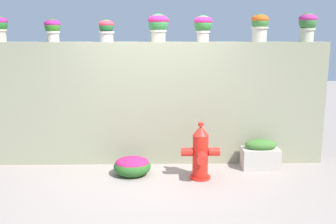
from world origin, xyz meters
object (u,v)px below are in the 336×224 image
(potted_plant_2, at_px, (106,29))
(flower_bush_left, at_px, (132,165))
(potted_plant_4, at_px, (203,25))
(potted_plant_1, at_px, (52,28))
(potted_plant_5, at_px, (260,25))
(planter_box, at_px, (260,155))
(potted_plant_3, at_px, (158,25))
(potted_plant_6, at_px, (308,24))
(fire_hydrant, at_px, (201,154))
(potted_plant_0, at_px, (0,26))

(potted_plant_2, relative_size, flower_bush_left, 0.62)
(potted_plant_4, bearing_deg, potted_plant_1, 179.18)
(potted_plant_4, bearing_deg, potted_plant_5, 1.56)
(potted_plant_2, bearing_deg, planter_box, -8.63)
(potted_plant_3, bearing_deg, planter_box, -13.57)
(planter_box, bearing_deg, potted_plant_4, 157.46)
(potted_plant_4, bearing_deg, potted_plant_2, -179.67)
(flower_bush_left, xyz_separation_m, planter_box, (2.05, 0.27, 0.07))
(potted_plant_6, height_order, fire_hydrant, potted_plant_6)
(potted_plant_0, bearing_deg, potted_plant_1, 0.22)
(potted_plant_1, distance_m, flower_bush_left, 2.53)
(potted_plant_6, height_order, flower_bush_left, potted_plant_6)
(potted_plant_3, xyz_separation_m, potted_plant_5, (1.63, 0.01, -0.01))
(potted_plant_1, bearing_deg, potted_plant_0, -179.78)
(potted_plant_2, bearing_deg, potted_plant_3, 1.47)
(potted_plant_3, bearing_deg, potted_plant_0, 179.57)
(potted_plant_3, distance_m, potted_plant_6, 2.41)
(planter_box, bearing_deg, potted_plant_6, 27.96)
(potted_plant_0, distance_m, potted_plant_3, 2.53)
(potted_plant_2, height_order, planter_box, potted_plant_2)
(potted_plant_3, bearing_deg, flower_bush_left, -121.76)
(potted_plant_4, bearing_deg, potted_plant_0, 179.45)
(potted_plant_4, xyz_separation_m, planter_box, (0.92, -0.38, -2.04))
(potted_plant_1, distance_m, potted_plant_6, 4.10)
(potted_plant_6, bearing_deg, potted_plant_5, 179.95)
(potted_plant_2, height_order, potted_plant_4, potted_plant_4)
(potted_plant_1, relative_size, potted_plant_4, 0.87)
(flower_bush_left, bearing_deg, potted_plant_1, 151.92)
(potted_plant_6, bearing_deg, potted_plant_3, -179.71)
(potted_plant_0, height_order, fire_hydrant, potted_plant_0)
(potted_plant_3, height_order, potted_plant_5, potted_plant_5)
(flower_bush_left, bearing_deg, planter_box, 7.41)
(flower_bush_left, bearing_deg, potted_plant_4, 30.00)
(potted_plant_3, relative_size, planter_box, 0.74)
(potted_plant_3, distance_m, potted_plant_4, 0.72)
(potted_plant_0, relative_size, potted_plant_4, 0.97)
(potted_plant_1, bearing_deg, potted_plant_6, -0.14)
(potted_plant_0, distance_m, fire_hydrant, 3.76)
(potted_plant_1, bearing_deg, potted_plant_4, -0.82)
(potted_plant_1, height_order, potted_plant_3, potted_plant_3)
(potted_plant_1, bearing_deg, potted_plant_5, -0.16)
(potted_plant_0, bearing_deg, potted_plant_4, -0.55)
(potted_plant_2, xyz_separation_m, flower_bush_left, (0.42, -0.64, -2.06))
(potted_plant_2, bearing_deg, potted_plant_1, 177.14)
(potted_plant_0, height_order, planter_box, potted_plant_0)
(potted_plant_1, distance_m, potted_plant_3, 1.69)
(potted_plant_0, bearing_deg, planter_box, -5.68)
(potted_plant_5, height_order, flower_bush_left, potted_plant_5)
(potted_plant_5, xyz_separation_m, planter_box, (0.01, -0.41, -2.04))
(potted_plant_1, height_order, planter_box, potted_plant_1)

